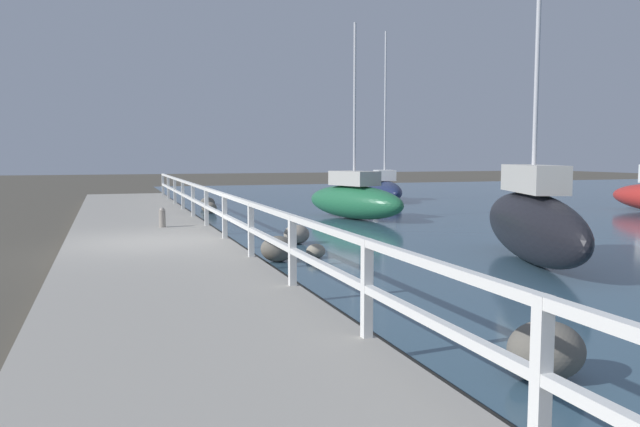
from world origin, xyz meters
name	(u,v)px	position (x,y,z in m)	size (l,w,h in m)	color
ground_plane	(150,253)	(0.00, 0.00, 0.00)	(120.00, 120.00, 0.00)	#4C473D
dock_walkway	(149,247)	(0.00, 0.00, 0.13)	(3.50, 36.00, 0.25)	#9E998E
railing	(225,208)	(1.65, 0.00, 0.95)	(0.10, 32.50, 1.02)	white
boulder_water_edge	(278,249)	(2.36, -1.93, 0.26)	(0.69, 0.62, 0.52)	#666056
boulder_far_strip	(546,350)	(3.06, -9.12, 0.28)	(0.74, 0.67, 0.56)	#666056
boulder_near_dock	(209,208)	(2.69, 9.02, 0.21)	(0.55, 0.50, 0.42)	slate
boulder_downstream	(316,251)	(3.21, -1.80, 0.15)	(0.40, 0.36, 0.30)	gray
boulder_mid_strip	(207,203)	(2.98, 11.29, 0.22)	(0.59, 0.53, 0.44)	#666056
boulder_upstream	(297,234)	(3.43, 0.34, 0.23)	(0.62, 0.56, 0.47)	gray
mooring_bollard	(162,217)	(0.50, 2.74, 0.51)	(0.17, 0.17, 0.52)	gray
sailboat_green	(354,199)	(6.97, 5.41, 0.66)	(2.64, 4.74, 6.43)	#236B42
sailboat_navy	(384,188)	(11.55, 12.92, 0.57)	(2.50, 5.72, 7.82)	#192347
sailboat_black	(532,222)	(7.11, -3.63, 0.81)	(2.66, 5.39, 5.12)	black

